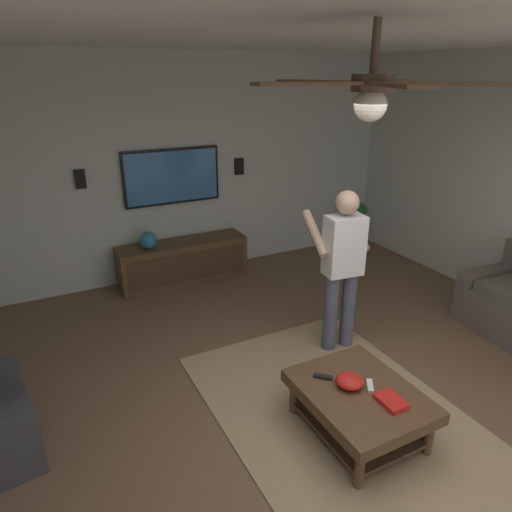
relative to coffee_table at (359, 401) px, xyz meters
name	(u,v)px	position (x,y,z in m)	size (l,w,h in m)	color
ground_plane	(356,443)	(-0.10, 0.08, -0.30)	(8.93, 8.93, 0.00)	brown
wall_back_tv	(183,168)	(3.67, 0.08, 1.15)	(0.10, 6.40, 2.89)	#B2B7AD
ceiling_slab	(401,10)	(-0.10, 0.08, 2.64)	(7.65, 6.40, 0.10)	white
area_rug	(340,415)	(0.20, 0.00, -0.29)	(2.74, 1.86, 0.01)	#9E8460
coffee_table	(359,401)	(0.00, 0.00, 0.00)	(1.00, 0.80, 0.40)	#513823
media_console	(183,261)	(3.34, 0.26, -0.02)	(0.45, 1.70, 0.55)	#513823
tv	(172,177)	(3.58, 0.26, 1.08)	(0.05, 1.27, 0.71)	black
person_standing	(342,262)	(1.08, -0.60, 0.64)	(0.58, 0.59, 1.64)	#4C5166
potted_plant_short	(358,217)	(3.17, -2.53, 0.25)	(0.26, 0.30, 0.80)	#9E6B4C
bowl	(350,381)	(0.08, 0.04, 0.15)	(0.21, 0.21, 0.10)	red
remote_white	(370,386)	(-0.01, -0.09, 0.12)	(0.15, 0.04, 0.02)	white
remote_black	(323,377)	(0.25, 0.16, 0.12)	(0.15, 0.04, 0.02)	black
book	(391,401)	(-0.22, -0.11, 0.12)	(0.22, 0.16, 0.04)	red
vase_round	(149,240)	(3.30, 0.70, 0.36)	(0.22, 0.22, 0.22)	teal
wall_speaker_left	(239,166)	(3.59, -0.71, 1.12)	(0.06, 0.12, 0.22)	black
wall_speaker_right	(80,179)	(3.59, 1.38, 1.16)	(0.06, 0.12, 0.22)	black
ceiling_fan	(371,89)	(-0.36, 0.45, 2.27)	(1.17, 1.12, 0.46)	#4C3828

